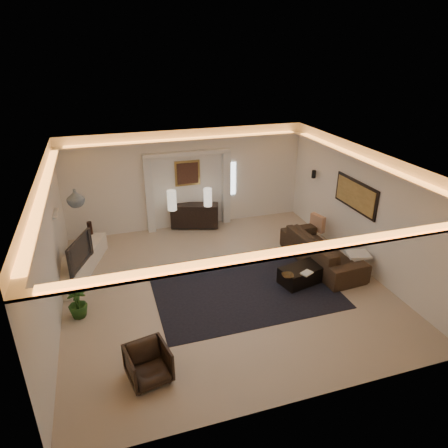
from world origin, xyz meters
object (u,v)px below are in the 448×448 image
object	(u,v)px
sofa	(322,250)
armchair	(148,364)
console	(195,215)
coffee_table	(302,274)

from	to	relation	value
sofa	armchair	world-z (taller)	sofa
console	armchair	size ratio (longest dim) A/B	2.04
sofa	console	bearing A→B (deg)	35.85
sofa	coffee_table	distance (m)	1.10
console	sofa	bearing A→B (deg)	-32.51
console	sofa	size ratio (longest dim) A/B	0.55
sofa	coffee_table	xyz separation A→B (m)	(-0.87, -0.64, -0.16)
coffee_table	sofa	bearing A→B (deg)	23.03
armchair	coffee_table	bearing A→B (deg)	15.05
coffee_table	armchair	bearing A→B (deg)	-166.70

